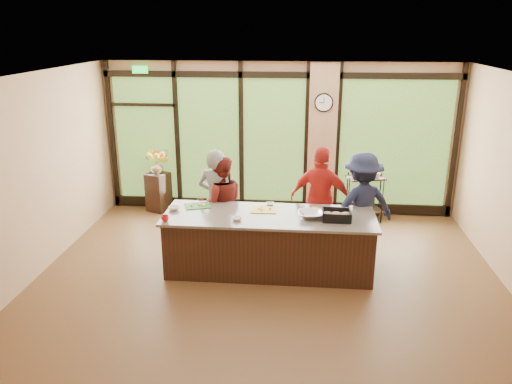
% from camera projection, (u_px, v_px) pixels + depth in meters
% --- Properties ---
extents(floor, '(7.00, 7.00, 0.00)m').
position_uv_depth(floor, '(267.00, 279.00, 7.54)').
color(floor, brown).
rests_on(floor, ground).
extents(ceiling, '(7.00, 7.00, 0.00)m').
position_uv_depth(ceiling, '(269.00, 76.00, 6.59)').
color(ceiling, white).
rests_on(ceiling, back_wall).
extents(back_wall, '(7.00, 0.00, 7.00)m').
position_uv_depth(back_wall, '(279.00, 139.00, 9.90)').
color(back_wall, tan).
rests_on(back_wall, floor).
extents(left_wall, '(0.00, 6.00, 6.00)m').
position_uv_depth(left_wall, '(33.00, 178.00, 7.38)').
color(left_wall, tan).
rests_on(left_wall, floor).
extents(window_wall, '(6.90, 0.12, 3.00)m').
position_uv_depth(window_wall, '(287.00, 145.00, 9.88)').
color(window_wall, tan).
rests_on(window_wall, floor).
extents(island_base, '(3.10, 1.00, 0.88)m').
position_uv_depth(island_base, '(269.00, 244.00, 7.69)').
color(island_base, black).
rests_on(island_base, floor).
extents(countertop, '(3.20, 1.10, 0.04)m').
position_uv_depth(countertop, '(269.00, 216.00, 7.54)').
color(countertop, slate).
rests_on(countertop, island_base).
extents(wall_clock, '(0.36, 0.04, 0.36)m').
position_uv_depth(wall_clock, '(324.00, 103.00, 9.46)').
color(wall_clock, black).
rests_on(wall_clock, window_wall).
extents(cook_left, '(0.72, 0.56, 1.75)m').
position_uv_depth(cook_left, '(216.00, 200.00, 8.31)').
color(cook_left, slate).
rests_on(cook_left, floor).
extents(cook_midleft, '(0.93, 0.81, 1.62)m').
position_uv_depth(cook_midleft, '(221.00, 204.00, 8.32)').
color(cook_midleft, maroon).
rests_on(cook_midleft, floor).
extents(cook_midright, '(1.12, 0.70, 1.78)m').
position_uv_depth(cook_midright, '(321.00, 200.00, 8.29)').
color(cook_midright, red).
rests_on(cook_midright, floor).
extents(cook_right, '(1.28, 1.00, 1.74)m').
position_uv_depth(cook_right, '(361.00, 205.00, 8.07)').
color(cook_right, '#191D37').
rests_on(cook_right, floor).
extents(roasting_pan, '(0.42, 0.32, 0.07)m').
position_uv_depth(roasting_pan, '(336.00, 217.00, 7.33)').
color(roasting_pan, black).
rests_on(roasting_pan, countertop).
extents(mixing_bowl, '(0.39, 0.39, 0.09)m').
position_uv_depth(mixing_bowl, '(311.00, 215.00, 7.41)').
color(mixing_bowl, silver).
rests_on(mixing_bowl, countertop).
extents(cutting_board_left, '(0.47, 0.40, 0.01)m').
position_uv_depth(cutting_board_left, '(198.00, 206.00, 7.90)').
color(cutting_board_left, '#3A7E2E').
rests_on(cutting_board_left, countertop).
extents(cutting_board_center, '(0.40, 0.31, 0.01)m').
position_uv_depth(cutting_board_center, '(264.00, 210.00, 7.72)').
color(cutting_board_center, gold).
rests_on(cutting_board_center, countertop).
extents(cutting_board_right, '(0.50, 0.43, 0.01)m').
position_uv_depth(cutting_board_right, '(323.00, 212.00, 7.63)').
color(cutting_board_right, gold).
rests_on(cutting_board_right, countertop).
extents(prep_bowl_near, '(0.19, 0.19, 0.05)m').
position_uv_depth(prep_bowl_near, '(174.00, 208.00, 7.72)').
color(prep_bowl_near, white).
rests_on(prep_bowl_near, countertop).
extents(prep_bowl_mid, '(0.15, 0.15, 0.04)m').
position_uv_depth(prep_bowl_mid, '(237.00, 219.00, 7.32)').
color(prep_bowl_mid, white).
rests_on(prep_bowl_mid, countertop).
extents(prep_bowl_far, '(0.14, 0.14, 0.03)m').
position_uv_depth(prep_bowl_far, '(270.00, 204.00, 7.95)').
color(prep_bowl_far, white).
rests_on(prep_bowl_far, countertop).
extents(red_ramekin, '(0.13, 0.13, 0.09)m').
position_uv_depth(red_ramekin, '(165.00, 218.00, 7.27)').
color(red_ramekin, red).
rests_on(red_ramekin, countertop).
extents(flower_stand, '(0.52, 0.52, 0.79)m').
position_uv_depth(flower_stand, '(159.00, 192.00, 10.23)').
color(flower_stand, black).
rests_on(flower_stand, floor).
extents(flower_vase, '(0.29, 0.29, 0.26)m').
position_uv_depth(flower_vase, '(157.00, 167.00, 10.07)').
color(flower_vase, olive).
rests_on(flower_vase, flower_stand).
extents(bar_cart, '(0.78, 0.57, 0.96)m').
position_uv_depth(bar_cart, '(365.00, 191.00, 9.69)').
color(bar_cart, black).
rests_on(bar_cart, floor).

